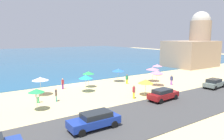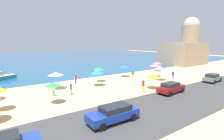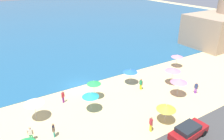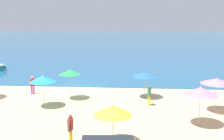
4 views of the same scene
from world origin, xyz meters
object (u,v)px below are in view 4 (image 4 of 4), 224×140
at_px(beach_umbrella_0, 70,72).
at_px(bather_0, 70,128).
at_px(beach_umbrella_7, 43,79).
at_px(bather_5, 32,84).
at_px(bather_2, 149,94).
at_px(beach_umbrella_10, 113,110).
at_px(beach_umbrella_11, 145,74).
at_px(beach_umbrella_4, 217,81).
at_px(beach_umbrella_8, 201,91).

xyz_separation_m(beach_umbrella_0, bather_0, (1.94, -8.66, -1.34)).
distance_m(beach_umbrella_7, bather_5, 4.26).
distance_m(bather_0, bather_2, 8.73).
distance_m(beach_umbrella_10, beach_umbrella_11, 9.48).
bearing_deg(bather_5, bather_2, -13.46).
height_order(bather_2, bather_5, bather_5).
relative_size(beach_umbrella_0, beach_umbrella_7, 1.02).
xyz_separation_m(beach_umbrella_7, bather_0, (3.57, -6.41, -1.24)).
xyz_separation_m(beach_umbrella_0, bather_2, (6.59, -1.28, -1.43)).
height_order(beach_umbrella_0, beach_umbrella_10, beach_umbrella_0).
relative_size(beach_umbrella_0, beach_umbrella_10, 1.15).
relative_size(beach_umbrella_4, bather_0, 1.47).
height_order(beach_umbrella_0, beach_umbrella_8, beach_umbrella_0).
bearing_deg(bather_5, beach_umbrella_0, -17.73).
bearing_deg(bather_5, beach_umbrella_10, -50.13).
relative_size(beach_umbrella_4, beach_umbrella_8, 1.00).
xyz_separation_m(beach_umbrella_10, bather_0, (-2.30, -0.30, -0.94)).
relative_size(bather_0, bather_5, 1.05).
height_order(beach_umbrella_10, bather_5, beach_umbrella_10).
bearing_deg(beach_umbrella_4, beach_umbrella_8, -122.75).
distance_m(beach_umbrella_11, bather_2, 2.47).
relative_size(bather_2, bather_5, 0.96).
height_order(beach_umbrella_7, beach_umbrella_10, beach_umbrella_7).
xyz_separation_m(beach_umbrella_7, beach_umbrella_8, (11.21, -2.95, 0.04)).
bearing_deg(beach_umbrella_8, bather_2, 127.32).
distance_m(beach_umbrella_0, beach_umbrella_7, 2.78).
height_order(beach_umbrella_4, bather_5, beach_umbrella_4).
distance_m(beach_umbrella_0, bather_0, 8.98).
distance_m(beach_umbrella_8, beach_umbrella_11, 6.91).
distance_m(beach_umbrella_11, bather_5, 10.14).
xyz_separation_m(beach_umbrella_0, bather_5, (-3.75, 1.20, -1.39)).
distance_m(beach_umbrella_4, beach_umbrella_7, 12.98).
bearing_deg(beach_umbrella_0, bather_2, -10.96).
height_order(beach_umbrella_7, bather_0, beach_umbrella_7).
distance_m(beach_umbrella_4, beach_umbrella_11, 6.05).
bearing_deg(beach_umbrella_8, beach_umbrella_0, 151.51).
height_order(beach_umbrella_0, beach_umbrella_4, beach_umbrella_0).
xyz_separation_m(beach_umbrella_0, beach_umbrella_7, (-1.63, -2.25, -0.10)).
xyz_separation_m(beach_umbrella_4, beach_umbrella_10, (-7.11, -5.91, -0.39)).
xyz_separation_m(beach_umbrella_10, bather_2, (2.36, 7.09, -1.03)).
xyz_separation_m(beach_umbrella_7, bather_5, (-2.12, 3.45, -1.29)).
bearing_deg(beach_umbrella_7, beach_umbrella_10, -46.17).
xyz_separation_m(beach_umbrella_8, beach_umbrella_11, (-3.27, 6.09, -0.20)).
bearing_deg(beach_umbrella_10, beach_umbrella_11, 77.32).
relative_size(beach_umbrella_7, bather_2, 1.58).
height_order(bather_0, bather_5, bather_0).
bearing_deg(beach_umbrella_11, beach_umbrella_0, -172.03).
bearing_deg(beach_umbrella_0, beach_umbrella_8, -28.49).
bearing_deg(beach_umbrella_0, bather_0, -77.38).
relative_size(beach_umbrella_4, bather_2, 1.60).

